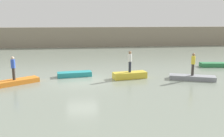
{
  "coord_description": "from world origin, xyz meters",
  "views": [
    {
      "loc": [
        -0.05,
        -19.81,
        4.97
      ],
      "look_at": [
        2.67,
        1.58,
        0.6
      ],
      "focal_mm": 39.89,
      "sensor_mm": 36.0,
      "label": 1
    }
  ],
  "objects_px": {
    "rowboat_grey": "(192,78)",
    "rowboat_green": "(217,65)",
    "rowboat_orange": "(14,82)",
    "rowboat_yellow": "(130,75)",
    "person_blue_shirt": "(13,67)",
    "rowboat_teal": "(75,74)",
    "person_white_shirt": "(130,60)",
    "person_yellow_shirt": "(193,63)"
  },
  "relations": [
    {
      "from": "person_yellow_shirt",
      "to": "rowboat_orange",
      "type": "bearing_deg",
      "value": 178.93
    },
    {
      "from": "rowboat_teal",
      "to": "rowboat_yellow",
      "type": "height_order",
      "value": "rowboat_yellow"
    },
    {
      "from": "rowboat_green",
      "to": "person_blue_shirt",
      "type": "xyz_separation_m",
      "value": [
        -19.21,
        -4.74,
        1.16
      ]
    },
    {
      "from": "rowboat_grey",
      "to": "rowboat_green",
      "type": "xyz_separation_m",
      "value": [
        5.06,
        5.0,
        0.03
      ]
    },
    {
      "from": "rowboat_grey",
      "to": "person_yellow_shirt",
      "type": "xyz_separation_m",
      "value": [
        -0.0,
        0.0,
        1.22
      ]
    },
    {
      "from": "rowboat_teal",
      "to": "person_white_shirt",
      "type": "height_order",
      "value": "person_white_shirt"
    },
    {
      "from": "rowboat_orange",
      "to": "person_white_shirt",
      "type": "xyz_separation_m",
      "value": [
        9.13,
        0.84,
        1.36
      ]
    },
    {
      "from": "rowboat_grey",
      "to": "person_blue_shirt",
      "type": "xyz_separation_m",
      "value": [
        -14.15,
        0.26,
        1.2
      ]
    },
    {
      "from": "person_blue_shirt",
      "to": "person_white_shirt",
      "type": "height_order",
      "value": "person_white_shirt"
    },
    {
      "from": "rowboat_orange",
      "to": "person_yellow_shirt",
      "type": "relative_size",
      "value": 1.98
    },
    {
      "from": "rowboat_orange",
      "to": "person_yellow_shirt",
      "type": "xyz_separation_m",
      "value": [
        14.15,
        -0.26,
        1.21
      ]
    },
    {
      "from": "rowboat_grey",
      "to": "rowboat_green",
      "type": "distance_m",
      "value": 7.11
    },
    {
      "from": "person_white_shirt",
      "to": "person_yellow_shirt",
      "type": "bearing_deg",
      "value": -12.38
    },
    {
      "from": "rowboat_orange",
      "to": "person_white_shirt",
      "type": "relative_size",
      "value": 2.05
    },
    {
      "from": "rowboat_green",
      "to": "person_white_shirt",
      "type": "xyz_separation_m",
      "value": [
        -10.07,
        -3.9,
        1.33
      ]
    },
    {
      "from": "rowboat_grey",
      "to": "rowboat_green",
      "type": "bearing_deg",
      "value": 65.54
    },
    {
      "from": "rowboat_teal",
      "to": "rowboat_grey",
      "type": "relative_size",
      "value": 0.8
    },
    {
      "from": "rowboat_teal",
      "to": "rowboat_grey",
      "type": "distance_m",
      "value": 9.93
    },
    {
      "from": "rowboat_orange",
      "to": "rowboat_green",
      "type": "bearing_deg",
      "value": -19.09
    },
    {
      "from": "rowboat_green",
      "to": "person_yellow_shirt",
      "type": "height_order",
      "value": "person_yellow_shirt"
    },
    {
      "from": "rowboat_green",
      "to": "person_white_shirt",
      "type": "height_order",
      "value": "person_white_shirt"
    },
    {
      "from": "person_white_shirt",
      "to": "rowboat_green",
      "type": "bearing_deg",
      "value": 21.16
    },
    {
      "from": "rowboat_grey",
      "to": "person_white_shirt",
      "type": "relative_size",
      "value": 2.04
    },
    {
      "from": "person_blue_shirt",
      "to": "person_white_shirt",
      "type": "relative_size",
      "value": 1.01
    },
    {
      "from": "rowboat_grey",
      "to": "person_yellow_shirt",
      "type": "distance_m",
      "value": 1.22
    },
    {
      "from": "rowboat_orange",
      "to": "rowboat_yellow",
      "type": "height_order",
      "value": "rowboat_yellow"
    },
    {
      "from": "person_yellow_shirt",
      "to": "rowboat_grey",
      "type": "bearing_deg",
      "value": -7.13
    },
    {
      "from": "person_blue_shirt",
      "to": "person_yellow_shirt",
      "type": "bearing_deg",
      "value": -1.07
    },
    {
      "from": "rowboat_orange",
      "to": "rowboat_teal",
      "type": "distance_m",
      "value": 4.97
    },
    {
      "from": "rowboat_yellow",
      "to": "rowboat_teal",
      "type": "bearing_deg",
      "value": 154.5
    },
    {
      "from": "rowboat_orange",
      "to": "person_white_shirt",
      "type": "bearing_deg",
      "value": -27.71
    },
    {
      "from": "rowboat_orange",
      "to": "person_blue_shirt",
      "type": "height_order",
      "value": "person_blue_shirt"
    },
    {
      "from": "rowboat_orange",
      "to": "person_white_shirt",
      "type": "height_order",
      "value": "person_white_shirt"
    },
    {
      "from": "person_yellow_shirt",
      "to": "person_white_shirt",
      "type": "height_order",
      "value": "person_white_shirt"
    },
    {
      "from": "person_white_shirt",
      "to": "rowboat_teal",
      "type": "bearing_deg",
      "value": 164.71
    },
    {
      "from": "rowboat_teal",
      "to": "person_blue_shirt",
      "type": "relative_size",
      "value": 1.61
    },
    {
      "from": "rowboat_orange",
      "to": "rowboat_green",
      "type": "relative_size",
      "value": 1.04
    },
    {
      "from": "rowboat_yellow",
      "to": "person_white_shirt",
      "type": "bearing_deg",
      "value": -8.42
    },
    {
      "from": "person_blue_shirt",
      "to": "rowboat_orange",
      "type": "bearing_deg",
      "value": 0.0
    },
    {
      "from": "rowboat_grey",
      "to": "person_blue_shirt",
      "type": "relative_size",
      "value": 2.02
    },
    {
      "from": "rowboat_yellow",
      "to": "rowboat_grey",
      "type": "xyz_separation_m",
      "value": [
        5.02,
        -1.1,
        -0.09
      ]
    },
    {
      "from": "person_blue_shirt",
      "to": "person_white_shirt",
      "type": "xyz_separation_m",
      "value": [
        9.13,
        0.84,
        0.16
      ]
    }
  ]
}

